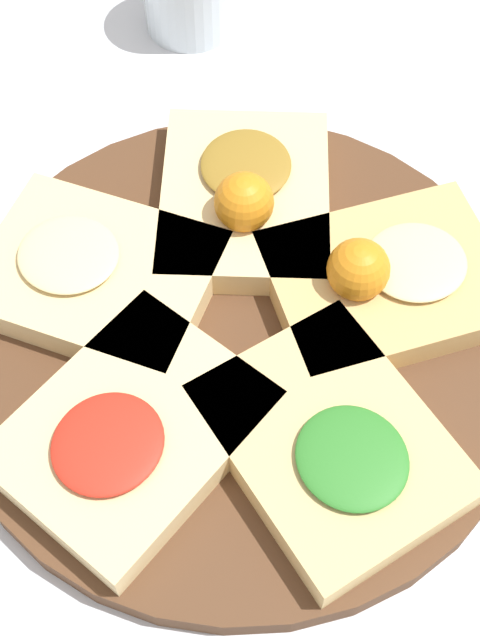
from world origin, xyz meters
name	(u,v)px	position (x,y,z in m)	size (l,w,h in m)	color
ground_plane	(240,343)	(0.00, 0.00, 0.00)	(3.00, 3.00, 0.00)	silver
serving_board	(240,336)	(0.00, 0.00, 0.01)	(0.39, 0.39, 0.02)	#51331E
focaccia_slice_0	(131,432)	(0.02, -0.10, 0.03)	(0.14, 0.17, 0.03)	#E5C689
focaccia_slice_1	(333,444)	(0.10, -0.02, 0.03)	(0.17, 0.14, 0.03)	#DBB775
focaccia_slice_2	(384,278)	(0.04, 0.09, 0.03)	(0.17, 0.19, 0.06)	tan
focaccia_slice_3	(245,197)	(-0.07, 0.07, 0.03)	(0.19, 0.19, 0.06)	#E5C689
focaccia_slice_4	(95,273)	(-0.09, -0.05, 0.03)	(0.19, 0.18, 0.03)	#E5C689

